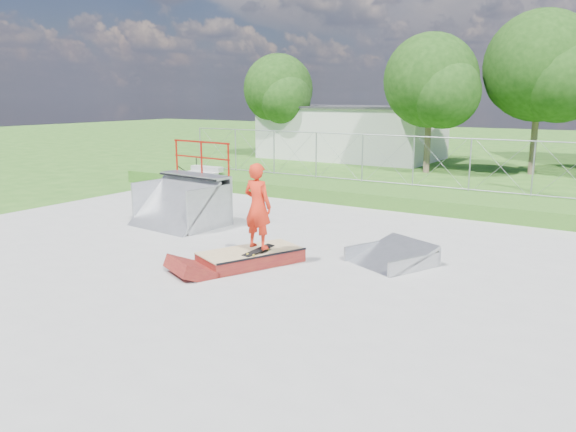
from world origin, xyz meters
name	(u,v)px	position (x,y,z in m)	size (l,w,h in m)	color
ground	(235,277)	(0.00, 0.00, 0.00)	(120.00, 120.00, 0.00)	#2C601B
concrete_pad	(235,276)	(0.00, 0.00, 0.02)	(20.00, 16.00, 0.04)	#9A9A98
grass_berm	(402,197)	(0.00, 9.50, 0.25)	(24.00, 3.00, 0.50)	#2C601B
grind_box	(251,258)	(-0.21, 0.84, 0.17)	(1.91, 2.49, 0.33)	maroon
quarter_pipe	(178,185)	(-4.20, 2.82, 1.19)	(2.38, 2.02, 2.38)	#94969B
flat_bank_ramp	(391,255)	(2.43, 2.50, 0.23)	(1.49, 1.59, 0.46)	#94969B
skateboard	(258,251)	(0.04, 0.78, 0.38)	(0.22, 0.80, 0.02)	black
skater	(258,209)	(0.04, 0.78, 1.31)	(0.68, 0.44, 1.85)	red
concrete_stairs	(200,177)	(-8.50, 8.70, 0.40)	(1.50, 1.60, 0.80)	#9A9A98
chain_link_fence	(413,161)	(0.00, 10.50, 1.40)	(20.00, 0.06, 1.80)	gray
utility_building_flat	(352,133)	(-8.00, 22.00, 1.50)	(10.00, 6.00, 3.00)	silver
tree_left_near	(434,84)	(-1.75, 17.83, 4.24)	(4.76, 4.48, 6.65)	brown
tree_center	(546,70)	(2.78, 19.81, 4.85)	(5.44, 5.12, 7.60)	brown
tree_left_far	(280,92)	(-11.77, 19.85, 3.94)	(4.42, 4.16, 6.18)	brown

